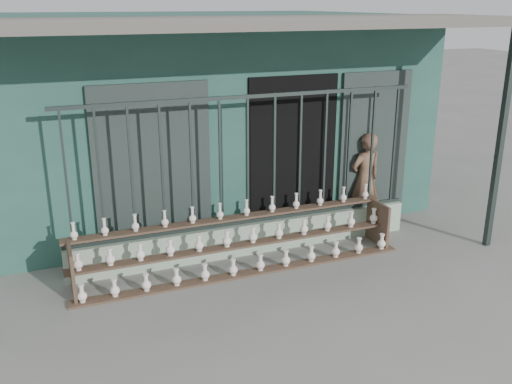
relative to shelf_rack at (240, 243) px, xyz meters
name	(u,v)px	position (x,y,z in m)	size (l,w,h in m)	color
ground	(286,293)	(0.27, -0.89, -0.36)	(60.00, 60.00, 0.00)	slate
workshop_building	(190,106)	(0.27, 3.34, 1.26)	(7.40, 6.60, 3.21)	#275246
parapet_wall	(248,238)	(0.27, 0.41, -0.14)	(5.00, 0.20, 0.45)	#A4BEA3
security_fence	(248,161)	(0.27, 0.41, 0.99)	(5.00, 0.04, 1.80)	#283330
shelf_rack	(240,243)	(0.00, 0.00, 0.00)	(4.50, 0.68, 0.85)	brown
elderly_woman	(365,179)	(2.40, 0.79, 0.38)	(0.54, 0.36, 1.48)	brown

